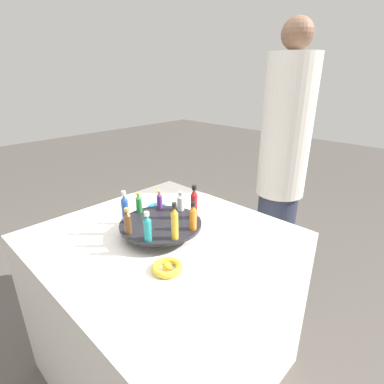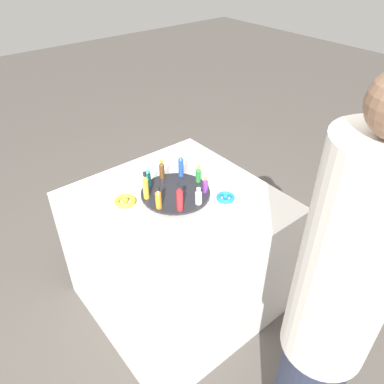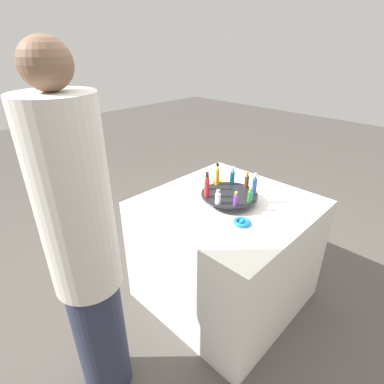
{
  "view_description": "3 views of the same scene",
  "coord_description": "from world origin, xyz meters",
  "px_view_note": "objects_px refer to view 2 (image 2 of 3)",
  "views": [
    {
      "loc": [
        0.7,
        0.86,
        1.39
      ],
      "look_at": [
        -0.18,
        0.01,
        0.9
      ],
      "focal_mm": 28.0,
      "sensor_mm": 36.0,
      "label": 1
    },
    {
      "loc": [
        -1.2,
        0.87,
        1.88
      ],
      "look_at": [
        -0.14,
        0.01,
        0.89
      ],
      "focal_mm": 35.0,
      "sensor_mm": 36.0,
      "label": 2
    },
    {
      "loc": [
        -1.3,
        -0.95,
        1.63
      ],
      "look_at": [
        -0.3,
        0.02,
        0.92
      ],
      "focal_mm": 28.0,
      "sensor_mm": 36.0,
      "label": 3
    }
  ],
  "objects_px": {
    "display_stand": "(176,195)",
    "bottle_purple": "(205,185)",
    "bottle_brown": "(162,170)",
    "bottle_teal": "(148,177)",
    "person_figure": "(330,318)",
    "bottle_orange": "(158,198)",
    "bottle_red": "(180,198)",
    "bottle_clear": "(199,196)",
    "ribbon_bow_blue": "(226,197)",
    "bottle_green": "(198,174)",
    "bottle_gold": "(146,186)",
    "bottle_blue": "(181,165)",
    "ribbon_bow_gold": "(125,201)"
  },
  "relations": [
    {
      "from": "display_stand",
      "to": "bottle_purple",
      "type": "xyz_separation_m",
      "value": [
        -0.09,
        -0.11,
        0.06
      ]
    },
    {
      "from": "bottle_brown",
      "to": "bottle_teal",
      "type": "height_order",
      "value": "bottle_teal"
    },
    {
      "from": "display_stand",
      "to": "person_figure",
      "type": "distance_m",
      "value": 0.91
    },
    {
      "from": "person_figure",
      "to": "bottle_teal",
      "type": "bearing_deg",
      "value": 4.57
    },
    {
      "from": "bottle_brown",
      "to": "bottle_teal",
      "type": "distance_m",
      "value": 0.1
    },
    {
      "from": "bottle_orange",
      "to": "bottle_red",
      "type": "xyz_separation_m",
      "value": [
        -0.07,
        -0.07,
        0.01
      ]
    },
    {
      "from": "bottle_brown",
      "to": "bottle_red",
      "type": "height_order",
      "value": "bottle_red"
    },
    {
      "from": "bottle_clear",
      "to": "ribbon_bow_blue",
      "type": "distance_m",
      "value": 0.19
    },
    {
      "from": "bottle_green",
      "to": "person_figure",
      "type": "bearing_deg",
      "value": 167.69
    },
    {
      "from": "bottle_gold",
      "to": "person_figure",
      "type": "relative_size",
      "value": 0.09
    },
    {
      "from": "bottle_gold",
      "to": "ribbon_bow_blue",
      "type": "bearing_deg",
      "value": -119.56
    },
    {
      "from": "bottle_blue",
      "to": "bottle_teal",
      "type": "xyz_separation_m",
      "value": [
        0.03,
        0.18,
        -0.01
      ]
    },
    {
      "from": "bottle_teal",
      "to": "person_figure",
      "type": "distance_m",
      "value": 1.03
    },
    {
      "from": "bottle_teal",
      "to": "ribbon_bow_blue",
      "type": "bearing_deg",
      "value": -134.21
    },
    {
      "from": "bottle_clear",
      "to": "ribbon_bow_blue",
      "type": "xyz_separation_m",
      "value": [
        -0.0,
        -0.17,
        -0.09
      ]
    },
    {
      "from": "bottle_orange",
      "to": "bottle_gold",
      "type": "bearing_deg",
      "value": 1.15
    },
    {
      "from": "bottle_teal",
      "to": "ribbon_bow_gold",
      "type": "bearing_deg",
      "value": 80.31
    },
    {
      "from": "bottle_gold",
      "to": "ribbon_bow_gold",
      "type": "distance_m",
      "value": 0.16
    },
    {
      "from": "bottle_teal",
      "to": "ribbon_bow_gold",
      "type": "height_order",
      "value": "bottle_teal"
    },
    {
      "from": "bottle_purple",
      "to": "bottle_green",
      "type": "bearing_deg",
      "value": -18.85
    },
    {
      "from": "bottle_blue",
      "to": "bottle_brown",
      "type": "distance_m",
      "value": 0.1
    },
    {
      "from": "ribbon_bow_gold",
      "to": "ribbon_bow_blue",
      "type": "bearing_deg",
      "value": -125.76
    },
    {
      "from": "bottle_red",
      "to": "ribbon_bow_blue",
      "type": "height_order",
      "value": "bottle_red"
    },
    {
      "from": "bottle_red",
      "to": "bottle_brown",
      "type": "bearing_deg",
      "value": -18.85
    },
    {
      "from": "ribbon_bow_gold",
      "to": "person_figure",
      "type": "distance_m",
      "value": 1.06
    },
    {
      "from": "bottle_clear",
      "to": "ribbon_bow_blue",
      "type": "bearing_deg",
      "value": -91.18
    },
    {
      "from": "bottle_purple",
      "to": "display_stand",
      "type": "bearing_deg",
      "value": 51.15
    },
    {
      "from": "bottle_brown",
      "to": "bottle_purple",
      "type": "distance_m",
      "value": 0.25
    },
    {
      "from": "bottle_blue",
      "to": "bottle_red",
      "type": "xyz_separation_m",
      "value": [
        -0.22,
        0.18,
        0.01
      ]
    },
    {
      "from": "bottle_brown",
      "to": "bottle_gold",
      "type": "height_order",
      "value": "bottle_gold"
    },
    {
      "from": "bottle_brown",
      "to": "bottle_red",
      "type": "distance_m",
      "value": 0.29
    },
    {
      "from": "bottle_orange",
      "to": "person_figure",
      "type": "height_order",
      "value": "person_figure"
    },
    {
      "from": "display_stand",
      "to": "bottle_clear",
      "type": "relative_size",
      "value": 3.94
    },
    {
      "from": "bottle_teal",
      "to": "bottle_red",
      "type": "height_order",
      "value": "bottle_red"
    },
    {
      "from": "bottle_brown",
      "to": "bottle_clear",
      "type": "relative_size",
      "value": 1.22
    },
    {
      "from": "bottle_purple",
      "to": "ribbon_bow_blue",
      "type": "xyz_separation_m",
      "value": [
        -0.05,
        -0.09,
        -0.08
      ]
    },
    {
      "from": "person_figure",
      "to": "bottle_clear",
      "type": "bearing_deg",
      "value": -2.71
    },
    {
      "from": "bottle_orange",
      "to": "bottle_red",
      "type": "height_order",
      "value": "bottle_red"
    },
    {
      "from": "bottle_purple",
      "to": "bottle_teal",
      "type": "bearing_deg",
      "value": 41.15
    },
    {
      "from": "bottle_brown",
      "to": "bottle_blue",
      "type": "bearing_deg",
      "value": -118.85
    },
    {
      "from": "bottle_orange",
      "to": "bottle_purple",
      "type": "relative_size",
      "value": 1.38
    },
    {
      "from": "display_stand",
      "to": "bottle_clear",
      "type": "bearing_deg",
      "value": -168.85
    },
    {
      "from": "bottle_blue",
      "to": "display_stand",
      "type": "bearing_deg",
      "value": 131.15
    },
    {
      "from": "bottle_orange",
      "to": "bottle_red",
      "type": "distance_m",
      "value": 0.1
    },
    {
      "from": "ribbon_bow_blue",
      "to": "bottle_green",
      "type": "bearing_deg",
      "value": 21.16
    },
    {
      "from": "ribbon_bow_gold",
      "to": "person_figure",
      "type": "bearing_deg",
      "value": -171.96
    },
    {
      "from": "bottle_orange",
      "to": "bottle_purple",
      "type": "xyz_separation_m",
      "value": [
        -0.04,
        -0.25,
        -0.01
      ]
    },
    {
      "from": "display_stand",
      "to": "bottle_blue",
      "type": "height_order",
      "value": "bottle_blue"
    },
    {
      "from": "display_stand",
      "to": "bottle_gold",
      "type": "bearing_deg",
      "value": 71.15
    },
    {
      "from": "display_stand",
      "to": "ribbon_bow_blue",
      "type": "xyz_separation_m",
      "value": [
        -0.15,
        -0.2,
        -0.03
      ]
    }
  ]
}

